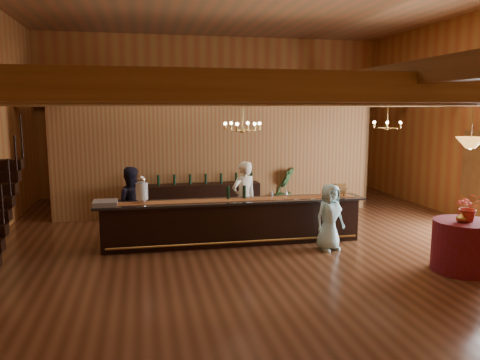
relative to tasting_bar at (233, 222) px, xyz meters
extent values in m
plane|color=brown|center=(0.63, -0.46, -0.51)|extent=(14.00, 14.00, 0.00)
cube|color=#A86F30|center=(0.63, 6.54, 2.24)|extent=(12.00, 0.10, 5.50)
cube|color=olive|center=(0.63, -5.96, 2.69)|extent=(11.90, 0.20, 0.28)
cube|color=olive|center=(0.63, -3.46, 2.69)|extent=(11.90, 0.20, 0.28)
cube|color=olive|center=(0.63, -0.96, 2.69)|extent=(11.90, 0.20, 0.28)
cube|color=olive|center=(0.63, 1.54, 2.69)|extent=(11.90, 0.20, 0.28)
cube|color=olive|center=(0.63, 4.04, 2.69)|extent=(11.90, 0.20, 0.28)
cube|color=olive|center=(0.63, 6.34, 2.69)|extent=(11.90, 0.20, 0.28)
cube|color=olive|center=(-3.87, -0.46, 2.83)|extent=(0.18, 13.90, 0.22)
cube|color=olive|center=(0.63, -0.46, 2.83)|extent=(0.18, 13.90, 0.22)
cube|color=olive|center=(5.13, -0.46, 2.83)|extent=(0.18, 13.90, 0.22)
cube|color=olive|center=(-3.87, 4.04, 1.09)|extent=(0.20, 0.20, 3.20)
cube|color=olive|center=(5.13, 4.04, 1.09)|extent=(0.20, 0.20, 3.20)
cube|color=brown|center=(0.13, 3.04, 1.04)|extent=(9.00, 0.18, 3.10)
cube|color=white|center=(6.58, 0.54, 1.04)|extent=(0.12, 1.05, 1.75)
cube|color=black|center=(1.63, 5.04, 0.04)|extent=(1.20, 0.60, 1.10)
cube|color=brown|center=(-1.37, 5.04, -0.01)|extent=(1.00, 0.60, 1.00)
cube|color=black|center=(0.00, 0.00, -0.03)|extent=(5.71, 0.70, 0.95)
cube|color=black|center=(0.00, 0.00, 0.47)|extent=(6.00, 0.83, 0.05)
cube|color=maroon|center=(0.00, 0.00, 0.50)|extent=(5.61, 0.46, 0.01)
cylinder|color=#B68F44|center=(0.00, -0.38, -0.36)|extent=(5.51, 0.13, 0.05)
cylinder|color=silver|center=(-1.98, 0.08, 0.53)|extent=(0.18, 0.18, 0.08)
cylinder|color=silver|center=(-1.98, 0.08, 0.75)|extent=(0.26, 0.26, 0.36)
sphere|color=silver|center=(-1.98, 0.08, 1.00)|extent=(0.18, 0.18, 0.18)
cube|color=gray|center=(-2.74, -0.01, 0.54)|extent=(0.50, 0.50, 0.10)
cube|color=brown|center=(2.34, -0.08, 0.64)|extent=(0.06, 0.06, 0.30)
cube|color=brown|center=(2.62, -0.08, 0.64)|extent=(0.06, 0.06, 0.30)
cylinder|color=brown|center=(2.48, -0.08, 0.67)|extent=(0.24, 0.24, 0.24)
cylinder|color=black|center=(-0.09, 0.12, 0.64)|extent=(0.07, 0.07, 0.30)
cylinder|color=black|center=(0.28, 0.11, 0.64)|extent=(0.07, 0.07, 0.30)
cube|color=black|center=(-0.46, 2.66, -0.03)|extent=(3.42, 0.60, 0.96)
cylinder|color=maroon|center=(3.84, -2.63, -0.03)|extent=(1.10, 1.10, 0.96)
cylinder|color=#B68F44|center=(0.20, -0.04, 2.36)|extent=(0.02, 0.02, 0.66)
sphere|color=#B68F44|center=(0.20, -0.04, 2.03)|extent=(0.12, 0.12, 0.12)
torus|color=#B68F44|center=(0.20, -0.04, 2.13)|extent=(0.80, 0.80, 0.04)
cylinder|color=#B68F44|center=(4.38, 1.28, 2.34)|extent=(0.02, 0.02, 0.70)
sphere|color=#B68F44|center=(4.38, 1.28, 2.00)|extent=(0.12, 0.12, 0.12)
torus|color=#B68F44|center=(4.38, 1.28, 2.10)|extent=(0.80, 0.80, 0.04)
cylinder|color=#B68F44|center=(3.84, -2.63, 2.29)|extent=(0.02, 0.02, 0.80)
cone|color=orange|center=(3.84, -2.63, 1.89)|extent=(0.52, 0.52, 0.20)
imported|color=white|center=(0.39, 0.65, 0.39)|extent=(0.77, 0.64, 1.79)
imported|color=black|center=(-2.26, 0.79, 0.35)|extent=(0.86, 0.68, 1.71)
imported|color=#ADE8EE|center=(1.93, -0.86, 0.21)|extent=(0.81, 0.65, 1.44)
imported|color=#274A24|center=(2.08, 2.95, 0.15)|extent=(0.87, 0.77, 1.32)
imported|color=red|center=(3.90, -2.64, 0.71)|extent=(0.58, 0.53, 0.52)
imported|color=#B68F44|center=(3.70, -2.72, 0.60)|extent=(0.17, 0.17, 0.31)
camera|label=1|loc=(-1.95, -10.00, 2.49)|focal=35.00mm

